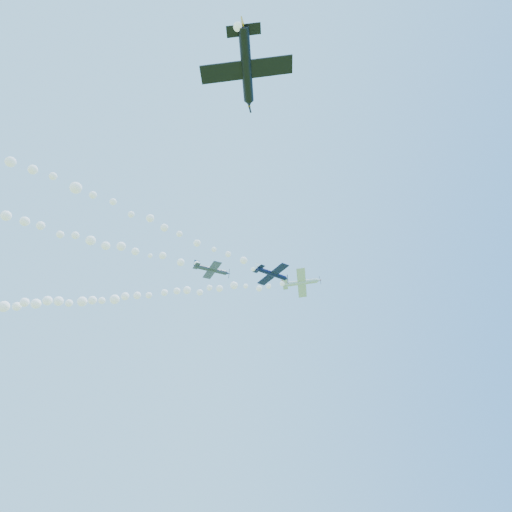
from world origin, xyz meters
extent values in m
cylinder|color=silver|center=(15.88, 10.55, 55.75)|extent=(6.88, 2.45, 1.42)
cone|color=silver|center=(19.35, 9.37, 56.00)|extent=(1.03, 1.08, 0.96)
cone|color=red|center=(19.83, 9.20, 56.04)|extent=(0.42, 0.39, 0.34)
cube|color=black|center=(19.71, 9.25, 56.03)|extent=(0.17, 0.43, 2.16)
cube|color=silver|center=(16.15, 10.44, 55.64)|extent=(4.35, 8.44, 1.15)
cube|color=silver|center=(12.99, 11.54, 55.60)|extent=(1.88, 3.09, 0.46)
cube|color=red|center=(12.88, 11.64, 56.21)|extent=(1.09, 0.61, 1.43)
sphere|color=black|center=(16.77, 10.29, 56.24)|extent=(1.06, 1.13, 0.95)
cylinder|color=#0C1238|center=(7.19, 0.05, 48.18)|extent=(5.83, 2.61, 1.38)
cone|color=#0C1238|center=(10.09, 1.23, 48.48)|extent=(0.95, 0.98, 0.84)
cone|color=white|center=(10.50, 1.39, 48.53)|extent=(0.38, 0.36, 0.30)
cube|color=black|center=(10.39, 1.35, 48.52)|extent=(0.21, 0.33, 1.84)
cube|color=#0C1238|center=(7.42, 0.15, 48.09)|extent=(4.09, 7.18, 0.77)
cube|color=#0C1238|center=(4.77, -0.94, 47.97)|extent=(1.73, 2.64, 0.33)
cube|color=white|center=(4.66, -1.02, 48.50)|extent=(0.96, 0.54, 1.25)
sphere|color=black|center=(7.92, 0.32, 48.63)|extent=(0.96, 0.98, 0.81)
cylinder|color=#393C52|center=(-3.16, -0.42, 46.87)|extent=(5.36, 1.04, 0.91)
cone|color=#393C52|center=(-0.33, 0.08, 46.96)|extent=(0.68, 0.75, 0.73)
cone|color=navy|center=(0.06, 0.15, 46.98)|extent=(0.29, 0.26, 0.26)
cube|color=black|center=(-0.05, 0.14, 46.97)|extent=(0.08, 0.52, 1.67)
cube|color=#393C52|center=(-2.95, -0.36, 46.78)|extent=(2.48, 6.53, 1.67)
cube|color=#393C52|center=(-5.52, -0.85, 46.84)|extent=(1.15, 2.35, 0.62)
cube|color=navy|center=(-5.58, -0.98, 47.31)|extent=(0.85, 0.47, 1.08)
sphere|color=black|center=(-2.42, -0.37, 47.22)|extent=(0.75, 0.87, 0.79)
cylinder|color=black|center=(-4.43, -38.00, 38.34)|extent=(1.68, 6.52, 1.18)
cone|color=black|center=(-3.53, -34.64, 38.49)|extent=(0.95, 0.88, 0.89)
cone|color=orange|center=(-3.40, -34.18, 38.51)|extent=(0.34, 0.37, 0.32)
cube|color=black|center=(-3.43, -34.30, 38.51)|extent=(0.46, 0.10, 2.04)
cube|color=black|center=(-4.34, -37.74, 38.22)|extent=(8.00, 3.64, 1.33)
cube|color=black|center=(-5.19, -40.79, 38.27)|extent=(2.91, 1.61, 0.52)
cube|color=orange|center=(-5.30, -40.87, 38.84)|extent=(0.55, 1.01, 1.33)
sphere|color=black|center=(-4.26, -37.12, 38.78)|extent=(1.05, 0.95, 0.90)
camera|label=1|loc=(-6.99, -54.02, 2.00)|focal=30.00mm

